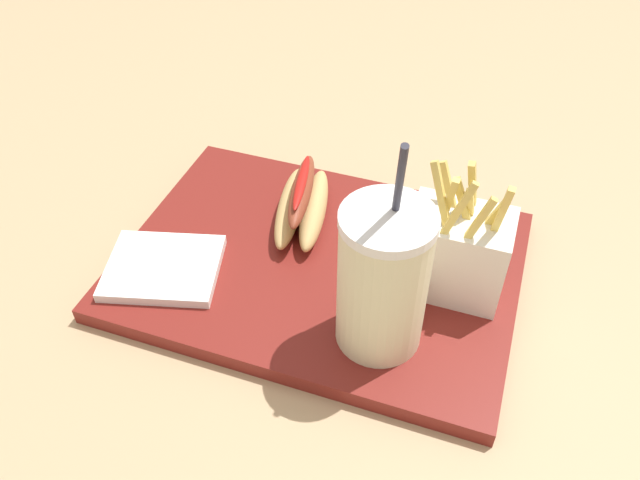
{
  "coord_description": "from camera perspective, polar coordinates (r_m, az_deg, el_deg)",
  "views": [
    {
      "loc": [
        0.17,
        -0.5,
        0.55
      ],
      "look_at": [
        0.0,
        0.0,
        0.05
      ],
      "focal_mm": 36.16,
      "sensor_mm": 36.0,
      "label": 1
    }
  ],
  "objects": [
    {
      "name": "ground_plane",
      "position": [
        0.77,
        0.0,
        -3.27
      ],
      "size": [
        2.4,
        2.4,
        0.02
      ],
      "primitive_type": "cube",
      "color": "tan"
    },
    {
      "name": "food_tray",
      "position": [
        0.75,
        0.0,
        -2.22
      ],
      "size": [
        0.45,
        0.32,
        0.02
      ],
      "primitive_type": "cube",
      "color": "maroon",
      "rests_on": "ground_plane"
    },
    {
      "name": "soda_cup",
      "position": [
        0.61,
        5.59,
        -3.53
      ],
      "size": [
        0.09,
        0.09,
        0.25
      ],
      "color": "beige",
      "rests_on": "food_tray"
    },
    {
      "name": "fries_basket",
      "position": [
        0.7,
        12.04,
        -0.97
      ],
      "size": [
        0.11,
        0.07,
        0.16
      ],
      "color": "white",
      "rests_on": "food_tray"
    },
    {
      "name": "hot_dog_1",
      "position": [
        0.78,
        -1.6,
        3.24
      ],
      "size": [
        0.09,
        0.16,
        0.06
      ],
      "color": "tan",
      "rests_on": "food_tray"
    },
    {
      "name": "ketchup_cup_1",
      "position": [
        0.81,
        13.08,
        2.19
      ],
      "size": [
        0.03,
        0.03,
        0.02
      ],
      "color": "white",
      "rests_on": "food_tray"
    },
    {
      "name": "napkin_stack",
      "position": [
        0.75,
        -13.7,
        -2.39
      ],
      "size": [
        0.15,
        0.13,
        0.01
      ],
      "primitive_type": "cube",
      "rotation": [
        0.0,
        0.0,
        0.27
      ],
      "color": "white",
      "rests_on": "food_tray"
    }
  ]
}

